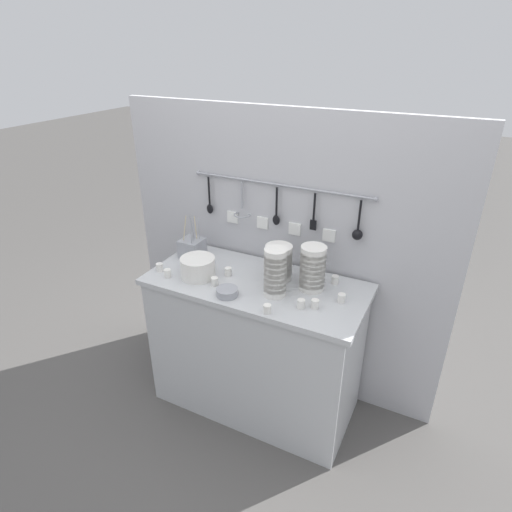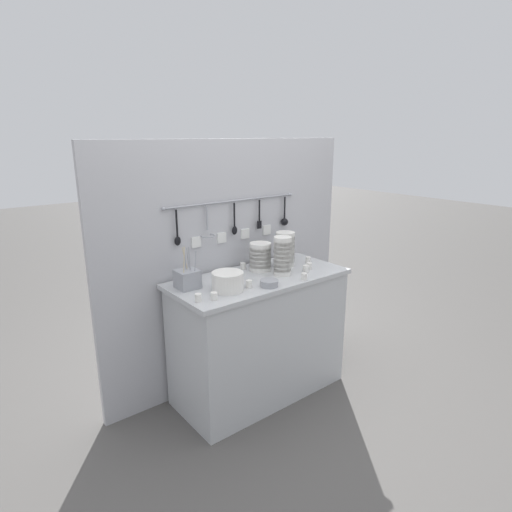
# 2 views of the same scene
# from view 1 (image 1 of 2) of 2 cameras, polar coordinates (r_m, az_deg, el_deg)

# --- Properties ---
(ground_plane) EXTENTS (20.00, 20.00, 0.00)m
(ground_plane) POSITION_cam_1_polar(r_m,az_deg,el_deg) (2.86, -0.01, -18.59)
(ground_plane) COLOR #514F4C
(counter) EXTENTS (1.21, 0.55, 0.86)m
(counter) POSITION_cam_1_polar(r_m,az_deg,el_deg) (2.57, -0.01, -11.81)
(counter) COLOR #B7BABC
(counter) RESTS_ON ground
(back_wall) EXTENTS (2.01, 0.11, 1.74)m
(back_wall) POSITION_cam_1_polar(r_m,az_deg,el_deg) (2.57, 3.12, -0.17)
(back_wall) COLOR #B2B2B7
(back_wall) RESTS_ON ground
(bowl_stack_nested_right) EXTENTS (0.15, 0.15, 0.19)m
(bowl_stack_nested_right) POSITION_cam_1_polar(r_m,az_deg,el_deg) (2.33, 3.02, -0.82)
(bowl_stack_nested_right) COLOR silver
(bowl_stack_nested_right) RESTS_ON counter
(bowl_stack_wide_centre) EXTENTS (0.13, 0.13, 0.25)m
(bowl_stack_wide_centre) POSITION_cam_1_polar(r_m,az_deg,el_deg) (2.23, 7.56, -1.61)
(bowl_stack_wide_centre) COLOR silver
(bowl_stack_wide_centre) RESTS_ON counter
(bowl_stack_short_front) EXTENTS (0.12, 0.12, 0.26)m
(bowl_stack_short_front) POSITION_cam_1_polar(r_m,az_deg,el_deg) (2.16, 2.59, -2.19)
(bowl_stack_short_front) COLOR silver
(bowl_stack_short_front) RESTS_ON counter
(plate_stack) EXTENTS (0.19, 0.19, 0.11)m
(plate_stack) POSITION_cam_1_polar(r_m,az_deg,el_deg) (2.38, -7.74, -1.51)
(plate_stack) COLOR silver
(plate_stack) RESTS_ON counter
(steel_mixing_bowl) EXTENTS (0.11, 0.11, 0.04)m
(steel_mixing_bowl) POSITION_cam_1_polar(r_m,az_deg,el_deg) (2.21, -3.88, -4.81)
(steel_mixing_bowl) COLOR #93969E
(steel_mixing_bowl) RESTS_ON counter
(cutlery_caddy) EXTENTS (0.13, 0.13, 0.27)m
(cutlery_caddy) POSITION_cam_1_polar(r_m,az_deg,el_deg) (2.60, -8.50, 1.08)
(cutlery_caddy) COLOR #93969E
(cutlery_caddy) RESTS_ON counter
(cup_edge_far) EXTENTS (0.04, 0.04, 0.05)m
(cup_edge_far) POSITION_cam_1_polar(r_m,az_deg,el_deg) (2.07, 1.51, -7.07)
(cup_edge_far) COLOR silver
(cup_edge_far) RESTS_ON counter
(cup_back_right) EXTENTS (0.04, 0.04, 0.05)m
(cup_back_right) POSITION_cam_1_polar(r_m,az_deg,el_deg) (2.49, -12.73, -1.47)
(cup_back_right) COLOR silver
(cup_back_right) RESTS_ON counter
(cup_centre) EXTENTS (0.04, 0.04, 0.05)m
(cup_centre) POSITION_cam_1_polar(r_m,az_deg,el_deg) (2.39, -3.78, -2.13)
(cup_centre) COLOR silver
(cup_centre) RESTS_ON counter
(cup_edge_near) EXTENTS (0.04, 0.04, 0.05)m
(cup_edge_near) POSITION_cam_1_polar(r_m,az_deg,el_deg) (2.35, 10.50, -3.12)
(cup_edge_near) COLOR silver
(cup_edge_near) RESTS_ON counter
(cup_beside_plates) EXTENTS (0.04, 0.04, 0.05)m
(cup_beside_plates) POSITION_cam_1_polar(r_m,az_deg,el_deg) (2.47, 2.21, -1.06)
(cup_beside_plates) COLOR silver
(cup_beside_plates) RESTS_ON counter
(cup_mid_row) EXTENTS (0.04, 0.04, 0.05)m
(cup_mid_row) POSITION_cam_1_polar(r_m,az_deg,el_deg) (2.30, -5.54, -3.40)
(cup_mid_row) COLOR silver
(cup_mid_row) RESTS_ON counter
(cup_front_left) EXTENTS (0.04, 0.04, 0.05)m
(cup_front_left) POSITION_cam_1_polar(r_m,az_deg,el_deg) (2.12, 6.04, -6.35)
(cup_front_left) COLOR silver
(cup_front_left) RESTS_ON counter
(cup_back_left) EXTENTS (0.04, 0.04, 0.05)m
(cup_back_left) POSITION_cam_1_polar(r_m,az_deg,el_deg) (2.42, -11.72, -2.26)
(cup_back_left) COLOR silver
(cup_back_left) RESTS_ON counter
(cup_by_caddy) EXTENTS (0.04, 0.04, 0.05)m
(cup_by_caddy) POSITION_cam_1_polar(r_m,az_deg,el_deg) (2.19, 11.33, -5.52)
(cup_by_caddy) COLOR silver
(cup_by_caddy) RESTS_ON counter
(cup_front_right) EXTENTS (0.04, 0.04, 0.05)m
(cup_front_right) POSITION_cam_1_polar(r_m,az_deg,el_deg) (2.12, 7.88, -6.35)
(cup_front_right) COLOR silver
(cup_front_right) RESTS_ON counter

